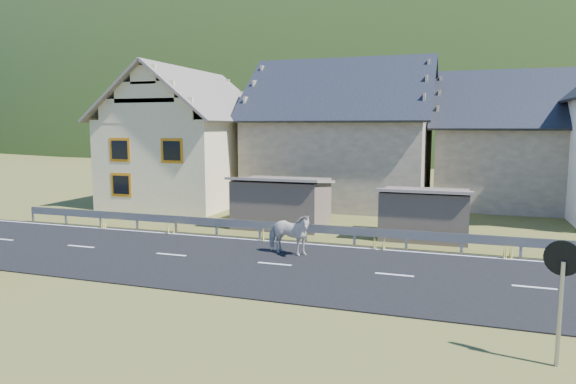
% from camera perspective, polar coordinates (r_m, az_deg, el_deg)
% --- Properties ---
extents(ground, '(160.00, 160.00, 0.00)m').
position_cam_1_polar(ground, '(17.53, -1.50, -8.13)').
color(ground, '#4A501D').
rests_on(ground, ground).
extents(road, '(60.00, 7.00, 0.04)m').
position_cam_1_polar(road, '(17.53, -1.50, -8.07)').
color(road, black).
rests_on(road, ground).
extents(lane_markings, '(60.00, 6.60, 0.01)m').
position_cam_1_polar(lane_markings, '(17.52, -1.50, -7.99)').
color(lane_markings, silver).
rests_on(lane_markings, road).
extents(guardrail, '(28.10, 0.09, 0.75)m').
position_cam_1_polar(guardrail, '(20.80, 1.98, -4.06)').
color(guardrail, '#93969B').
rests_on(guardrail, ground).
extents(shed_left, '(4.30, 3.30, 2.40)m').
position_cam_1_polar(shed_left, '(23.96, -0.68, -1.24)').
color(shed_left, '#6B5A4E').
rests_on(shed_left, ground).
extents(shed_right, '(3.80, 2.90, 2.20)m').
position_cam_1_polar(shed_right, '(22.22, 14.93, -2.43)').
color(shed_right, '#6B5A4E').
rests_on(shed_right, ground).
extents(house_cream, '(7.80, 9.80, 8.30)m').
position_cam_1_polar(house_cream, '(32.04, -11.11, 6.64)').
color(house_cream, beige).
rests_on(house_cream, ground).
extents(house_stone_a, '(10.80, 9.80, 8.90)m').
position_cam_1_polar(house_stone_a, '(31.61, 6.15, 7.23)').
color(house_stone_a, tan).
rests_on(house_stone_a, ground).
extents(house_stone_b, '(9.80, 8.80, 8.10)m').
position_cam_1_polar(house_stone_b, '(33.03, 24.22, 5.94)').
color(house_stone_b, tan).
rests_on(house_stone_b, ground).
extents(mountain, '(440.00, 280.00, 260.00)m').
position_cam_1_polar(mountain, '(197.42, 18.14, -0.20)').
color(mountain, '#213F15').
rests_on(mountain, ground).
extents(conifer_patch, '(76.00, 50.00, 28.00)m').
position_cam_1_polar(conifer_patch, '(139.79, -7.33, 7.83)').
color(conifer_patch, black).
rests_on(conifer_patch, ground).
extents(horse, '(1.10, 1.93, 1.54)m').
position_cam_1_polar(horse, '(18.59, 0.07, -4.66)').
color(horse, beige).
rests_on(horse, road).
extents(traffic_mirror, '(0.67, 0.31, 2.50)m').
position_cam_1_polar(traffic_mirror, '(11.33, 28.14, -8.09)').
color(traffic_mirror, '#93969B').
rests_on(traffic_mirror, ground).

